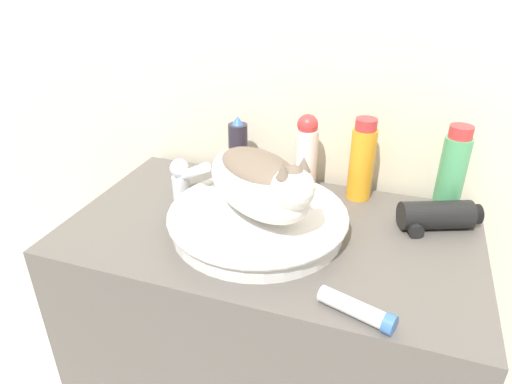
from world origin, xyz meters
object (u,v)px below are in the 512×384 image
(mouthwash_bottle, at_px, (452,171))
(lotion_bottle_white, at_px, (306,153))
(faucet, at_px, (183,177))
(cream_tube, at_px, (357,309))
(hairspray_can_black, at_px, (238,151))
(hair_dryer, at_px, (435,216))
(shampoo_bottle_tall, at_px, (362,161))
(cat, at_px, (261,181))

(mouthwash_bottle, bearing_deg, lotion_bottle_white, -180.00)
(faucet, bearing_deg, cream_tube, -11.88)
(mouthwash_bottle, distance_m, hairspray_can_black, 0.53)
(lotion_bottle_white, distance_m, mouthwash_bottle, 0.35)
(lotion_bottle_white, distance_m, hair_dryer, 0.34)
(mouthwash_bottle, bearing_deg, cream_tube, -108.80)
(shampoo_bottle_tall, bearing_deg, hair_dryer, -26.39)
(cream_tube, distance_m, hair_dryer, 0.36)
(mouthwash_bottle, xyz_separation_m, cream_tube, (-0.15, -0.43, -0.09))
(shampoo_bottle_tall, relative_size, hair_dryer, 1.12)
(hairspray_can_black, bearing_deg, cream_tube, -48.36)
(cat, xyz_separation_m, hair_dryer, (0.36, 0.14, -0.10))
(faucet, xyz_separation_m, hairspray_can_black, (0.09, 0.16, 0.02))
(faucet, relative_size, hairspray_can_black, 0.70)
(cat, relative_size, hair_dryer, 1.96)
(mouthwash_bottle, xyz_separation_m, hairspray_can_black, (-0.53, -0.00, -0.02))
(cat, bearing_deg, cream_tube, -2.10)
(lotion_bottle_white, height_order, shampoo_bottle_tall, shampoo_bottle_tall)
(cat, height_order, lotion_bottle_white, cat)
(shampoo_bottle_tall, bearing_deg, hairspray_can_black, 180.00)
(shampoo_bottle_tall, distance_m, hair_dryer, 0.21)
(mouthwash_bottle, relative_size, hair_dryer, 1.15)
(lotion_bottle_white, height_order, cream_tube, lotion_bottle_white)
(faucet, bearing_deg, hair_dryer, 24.92)
(hair_dryer, bearing_deg, mouthwash_bottle, 52.48)
(cat, bearing_deg, shampoo_bottle_tall, 89.30)
(faucet, height_order, shampoo_bottle_tall, shampoo_bottle_tall)
(shampoo_bottle_tall, bearing_deg, cream_tube, -82.20)
(faucet, height_order, hairspray_can_black, hairspray_can_black)
(cat, distance_m, mouthwash_bottle, 0.45)
(cat, distance_m, faucet, 0.25)
(faucet, xyz_separation_m, cream_tube, (0.47, -0.28, -0.05))
(hairspray_can_black, distance_m, cream_tube, 0.58)
(hair_dryer, bearing_deg, cat, 179.71)
(faucet, distance_m, lotion_bottle_white, 0.31)
(mouthwash_bottle, bearing_deg, hair_dryer, -105.60)
(cat, height_order, faucet, cat)
(mouthwash_bottle, distance_m, cream_tube, 0.46)
(cream_tube, relative_size, hair_dryer, 0.76)
(cream_tube, bearing_deg, faucet, 149.50)
(cream_tube, xyz_separation_m, hair_dryer, (0.12, 0.34, 0.02))
(cream_tube, bearing_deg, hairspray_can_black, 131.64)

